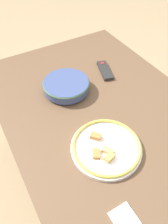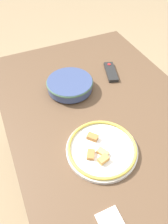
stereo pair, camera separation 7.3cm
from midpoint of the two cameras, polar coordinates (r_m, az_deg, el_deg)
ground_plane at (r=1.76m, az=5.40°, el=-17.69°), size 8.00×8.00×0.00m
dining_table at (r=1.19m, az=7.69°, el=-3.57°), size 1.55×1.00×0.76m
noodle_bowl at (r=1.24m, az=-2.00°, el=7.15°), size 0.26×0.26×0.07m
food_plate at (r=0.99m, az=6.82°, el=-9.59°), size 0.32×0.32×0.04m
tv_remote at (r=1.39m, az=8.57°, el=10.30°), size 0.19×0.11×0.02m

